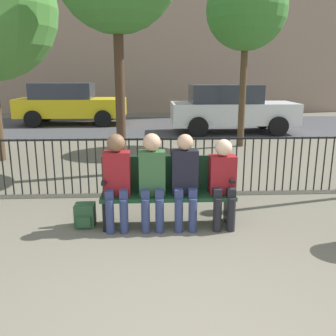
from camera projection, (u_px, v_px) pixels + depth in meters
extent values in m
cube|color=#14381E|center=(168.00, 195.00, 4.96)|extent=(1.76, 0.45, 0.05)
cube|color=#14381E|center=(167.00, 173.00, 5.08)|extent=(1.76, 0.05, 0.47)
cube|color=black|center=(106.00, 212.00, 4.98)|extent=(0.06, 0.38, 0.40)
cube|color=black|center=(229.00, 210.00, 5.05)|extent=(0.06, 0.38, 0.40)
cube|color=black|center=(105.00, 180.00, 4.86)|extent=(0.06, 0.38, 0.04)
cube|color=black|center=(230.00, 178.00, 4.94)|extent=(0.06, 0.38, 0.04)
cylinder|color=navy|center=(110.00, 217.00, 4.76)|extent=(0.11, 0.11, 0.45)
cylinder|color=navy|center=(124.00, 216.00, 4.77)|extent=(0.11, 0.11, 0.45)
cube|color=navy|center=(110.00, 194.00, 4.79)|extent=(0.11, 0.20, 0.12)
cube|color=navy|center=(124.00, 194.00, 4.80)|extent=(0.11, 0.20, 0.12)
cube|color=maroon|center=(117.00, 173.00, 4.85)|extent=(0.34, 0.22, 0.57)
sphere|color=brown|center=(116.00, 143.00, 4.73)|extent=(0.23, 0.23, 0.23)
cylinder|color=navy|center=(146.00, 216.00, 4.78)|extent=(0.11, 0.11, 0.45)
cylinder|color=navy|center=(160.00, 216.00, 4.79)|extent=(0.11, 0.11, 0.45)
cube|color=navy|center=(145.00, 193.00, 4.81)|extent=(0.11, 0.20, 0.12)
cube|color=navy|center=(159.00, 193.00, 4.82)|extent=(0.11, 0.20, 0.12)
cube|color=#335B33|center=(152.00, 173.00, 4.87)|extent=(0.34, 0.22, 0.58)
sphere|color=tan|center=(152.00, 142.00, 4.75)|extent=(0.23, 0.23, 0.23)
cylinder|color=navy|center=(179.00, 215.00, 4.80)|extent=(0.11, 0.11, 0.45)
cylinder|color=navy|center=(193.00, 215.00, 4.81)|extent=(0.11, 0.11, 0.45)
cube|color=navy|center=(178.00, 193.00, 4.83)|extent=(0.11, 0.20, 0.12)
cube|color=navy|center=(192.00, 192.00, 4.84)|extent=(0.11, 0.20, 0.12)
cube|color=black|center=(185.00, 172.00, 4.89)|extent=(0.34, 0.22, 0.59)
sphere|color=tan|center=(185.00, 142.00, 4.77)|extent=(0.21, 0.21, 0.21)
cylinder|color=black|center=(217.00, 215.00, 4.82)|extent=(0.11, 0.11, 0.45)
cylinder|color=black|center=(231.00, 215.00, 4.83)|extent=(0.11, 0.11, 0.45)
cube|color=black|center=(217.00, 192.00, 4.85)|extent=(0.11, 0.20, 0.12)
cube|color=black|center=(230.00, 192.00, 4.86)|extent=(0.11, 0.20, 0.12)
cube|color=maroon|center=(222.00, 174.00, 4.93)|extent=(0.34, 0.22, 0.51)
sphere|color=beige|center=(224.00, 148.00, 4.82)|extent=(0.22, 0.22, 0.22)
cube|color=#284C2D|center=(85.00, 215.00, 5.01)|extent=(0.26, 0.23, 0.31)
cube|color=#284C2D|center=(84.00, 222.00, 4.89)|extent=(0.18, 0.04, 0.14)
cylinder|color=black|center=(3.00, 167.00, 6.21)|extent=(0.02, 0.02, 0.95)
cylinder|color=black|center=(11.00, 167.00, 6.22)|extent=(0.02, 0.02, 0.95)
cylinder|color=black|center=(20.00, 167.00, 6.23)|extent=(0.02, 0.02, 0.95)
cylinder|color=black|center=(29.00, 167.00, 6.23)|extent=(0.02, 0.02, 0.95)
cylinder|color=black|center=(37.00, 167.00, 6.24)|extent=(0.02, 0.02, 0.95)
cylinder|color=black|center=(46.00, 167.00, 6.25)|extent=(0.02, 0.02, 0.95)
cylinder|color=black|center=(54.00, 167.00, 6.26)|extent=(0.02, 0.02, 0.95)
cylinder|color=black|center=(63.00, 167.00, 6.26)|extent=(0.02, 0.02, 0.95)
cylinder|color=black|center=(71.00, 167.00, 6.27)|extent=(0.02, 0.02, 0.95)
cylinder|color=black|center=(79.00, 167.00, 6.28)|extent=(0.02, 0.02, 0.95)
cylinder|color=black|center=(88.00, 166.00, 6.28)|extent=(0.02, 0.02, 0.95)
cylinder|color=black|center=(96.00, 166.00, 6.29)|extent=(0.02, 0.02, 0.95)
cylinder|color=black|center=(105.00, 166.00, 6.30)|extent=(0.02, 0.02, 0.95)
cylinder|color=black|center=(113.00, 166.00, 6.30)|extent=(0.02, 0.02, 0.95)
cylinder|color=black|center=(121.00, 166.00, 6.31)|extent=(0.02, 0.02, 0.95)
cylinder|color=black|center=(130.00, 166.00, 6.32)|extent=(0.02, 0.02, 0.95)
cylinder|color=black|center=(138.00, 166.00, 6.32)|extent=(0.02, 0.02, 0.95)
cylinder|color=black|center=(146.00, 166.00, 6.33)|extent=(0.02, 0.02, 0.95)
cylinder|color=black|center=(154.00, 166.00, 6.34)|extent=(0.02, 0.02, 0.95)
cylinder|color=black|center=(163.00, 166.00, 6.34)|extent=(0.02, 0.02, 0.95)
cylinder|color=black|center=(171.00, 165.00, 6.35)|extent=(0.02, 0.02, 0.95)
cylinder|color=black|center=(179.00, 165.00, 6.36)|extent=(0.02, 0.02, 0.95)
cylinder|color=black|center=(187.00, 165.00, 6.36)|extent=(0.02, 0.02, 0.95)
cylinder|color=black|center=(195.00, 165.00, 6.37)|extent=(0.02, 0.02, 0.95)
cylinder|color=black|center=(204.00, 165.00, 6.38)|extent=(0.02, 0.02, 0.95)
cylinder|color=black|center=(212.00, 165.00, 6.38)|extent=(0.02, 0.02, 0.95)
cylinder|color=black|center=(220.00, 165.00, 6.39)|extent=(0.02, 0.02, 0.95)
cylinder|color=black|center=(228.00, 165.00, 6.40)|extent=(0.02, 0.02, 0.95)
cylinder|color=black|center=(236.00, 165.00, 6.40)|extent=(0.02, 0.02, 0.95)
cylinder|color=black|center=(244.00, 165.00, 6.41)|extent=(0.02, 0.02, 0.95)
cylinder|color=black|center=(252.00, 165.00, 6.42)|extent=(0.02, 0.02, 0.95)
cylinder|color=black|center=(260.00, 164.00, 6.42)|extent=(0.02, 0.02, 0.95)
cylinder|color=black|center=(268.00, 164.00, 6.43)|extent=(0.02, 0.02, 0.95)
cylinder|color=black|center=(276.00, 164.00, 6.44)|extent=(0.02, 0.02, 0.95)
cylinder|color=black|center=(284.00, 164.00, 6.44)|extent=(0.02, 0.02, 0.95)
cylinder|color=black|center=(292.00, 164.00, 6.45)|extent=(0.02, 0.02, 0.95)
cylinder|color=black|center=(300.00, 164.00, 6.46)|extent=(0.02, 0.02, 0.95)
cylinder|color=black|center=(308.00, 164.00, 6.46)|extent=(0.02, 0.02, 0.95)
cylinder|color=black|center=(316.00, 164.00, 6.47)|extent=(0.02, 0.02, 0.95)
cylinder|color=black|center=(324.00, 164.00, 6.48)|extent=(0.02, 0.02, 0.95)
cylinder|color=black|center=(332.00, 164.00, 6.48)|extent=(0.02, 0.02, 0.95)
cube|color=black|center=(164.00, 139.00, 6.23)|extent=(9.00, 0.03, 0.03)
cylinder|color=#4C3823|center=(243.00, 91.00, 10.16)|extent=(0.18, 0.18, 3.03)
sphere|color=#38752D|center=(247.00, 9.00, 9.64)|extent=(2.11, 2.11, 2.11)
cylinder|color=#422D1E|center=(120.00, 94.00, 7.25)|extent=(0.19, 0.19, 3.20)
cube|color=#3D3D3F|center=(156.00, 126.00, 14.45)|extent=(24.00, 6.00, 0.01)
cube|color=yellow|center=(72.00, 107.00, 14.82)|extent=(4.20, 1.70, 0.70)
cube|color=#2D333D|center=(63.00, 91.00, 14.64)|extent=(2.31, 1.56, 0.60)
cylinder|color=black|center=(103.00, 119.00, 14.13)|extent=(0.64, 0.20, 0.64)
cylinder|color=black|center=(108.00, 114.00, 15.81)|extent=(0.64, 0.20, 0.64)
cylinder|color=black|center=(33.00, 119.00, 14.00)|extent=(0.64, 0.20, 0.64)
cylinder|color=black|center=(45.00, 114.00, 15.68)|extent=(0.64, 0.20, 0.64)
cube|color=silver|center=(233.00, 113.00, 12.79)|extent=(4.20, 1.70, 0.70)
cube|color=#2D333D|center=(225.00, 94.00, 12.62)|extent=(2.31, 1.56, 0.60)
cylinder|color=black|center=(278.00, 126.00, 12.10)|extent=(0.64, 0.20, 0.64)
cylinder|color=black|center=(262.00, 120.00, 13.78)|extent=(0.64, 0.20, 0.64)
cylinder|color=black|center=(198.00, 127.00, 11.97)|extent=(0.64, 0.20, 0.64)
cylinder|color=black|center=(192.00, 120.00, 13.66)|extent=(0.64, 0.20, 0.64)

